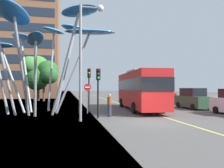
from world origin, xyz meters
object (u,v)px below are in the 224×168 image
at_px(red_bus, 140,88).
at_px(car_parked_far, 164,96).
at_px(leaf_sculpture, 36,32).
at_px(traffic_light_kerb_far, 89,81).
at_px(no_entry_sign, 88,94).
at_px(car_parked_mid, 193,99).
at_px(pedestrian, 110,105).
at_px(traffic_light_kerb_near, 98,82).
at_px(street_lamp, 86,46).

distance_m(red_bus, car_parked_far, 9.55).
bearing_deg(leaf_sculpture, traffic_light_kerb_far, 6.74).
xyz_separation_m(red_bus, no_entry_sign, (-5.27, -2.01, -0.44)).
relative_size(red_bus, no_entry_sign, 4.33).
xyz_separation_m(car_parked_mid, no_entry_sign, (-11.04, -2.06, 0.68)).
xyz_separation_m(car_parked_mid, pedestrian, (-9.61, -4.28, -0.13)).
bearing_deg(no_entry_sign, pedestrian, -57.19).
bearing_deg(red_bus, car_parked_mid, 0.58).
height_order(traffic_light_kerb_near, no_entry_sign, traffic_light_kerb_near).
distance_m(traffic_light_kerb_far, no_entry_sign, 1.70).
distance_m(car_parked_mid, no_entry_sign, 11.26).
relative_size(street_lamp, pedestrian, 4.53).
height_order(red_bus, leaf_sculpture, leaf_sculpture).
relative_size(pedestrian, no_entry_sign, 0.68).
relative_size(leaf_sculpture, street_lamp, 1.61).
distance_m(leaf_sculpture, traffic_light_kerb_near, 7.25).
xyz_separation_m(traffic_light_kerb_far, pedestrian, (1.18, -3.47, -1.94)).
height_order(traffic_light_kerb_far, no_entry_sign, traffic_light_kerb_far).
height_order(red_bus, no_entry_sign, red_bus).
bearing_deg(red_bus, car_parked_far, 50.58).
distance_m(leaf_sculpture, no_entry_sign, 6.63).
height_order(traffic_light_kerb_far, car_parked_far, traffic_light_kerb_far).
bearing_deg(leaf_sculpture, red_bus, 7.68).
height_order(red_bus, car_parked_far, red_bus).
xyz_separation_m(street_lamp, pedestrian, (1.91, 1.66, -4.04)).
bearing_deg(car_parked_mid, no_entry_sign, -169.42).
relative_size(traffic_light_kerb_far, street_lamp, 0.50).
distance_m(red_bus, car_parked_mid, 5.88).
distance_m(red_bus, street_lamp, 8.69).
height_order(leaf_sculpture, street_lamp, leaf_sculpture).
bearing_deg(traffic_light_kerb_near, car_parked_mid, 25.17).
relative_size(traffic_light_kerb_far, no_entry_sign, 1.55).
bearing_deg(street_lamp, traffic_light_kerb_far, 81.90).
bearing_deg(pedestrian, leaf_sculpture, 152.25).
bearing_deg(red_bus, traffic_light_kerb_far, -171.50).
distance_m(leaf_sculpture, car_parked_far, 18.61).
relative_size(traffic_light_kerb_near, car_parked_mid, 0.78).
relative_size(car_parked_mid, car_parked_far, 1.18).
xyz_separation_m(traffic_light_kerb_near, pedestrian, (0.96, 0.69, -1.70)).
distance_m(traffic_light_kerb_far, car_parked_far, 13.80).
xyz_separation_m(pedestrian, no_entry_sign, (-1.43, 2.22, 0.82)).
height_order(car_parked_mid, car_parked_far, car_parked_far).
distance_m(car_parked_far, pedestrian, 15.19).
xyz_separation_m(traffic_light_kerb_far, car_parked_mid, (10.79, 0.81, -1.81)).
distance_m(traffic_light_kerb_near, no_entry_sign, 3.07).
bearing_deg(traffic_light_kerb_far, pedestrian, -71.22).
relative_size(red_bus, traffic_light_kerb_far, 2.80).
distance_m(traffic_light_kerb_near, car_parked_mid, 11.79).
distance_m(leaf_sculpture, car_parked_mid, 16.33).
bearing_deg(car_parked_mid, red_bus, -179.42).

